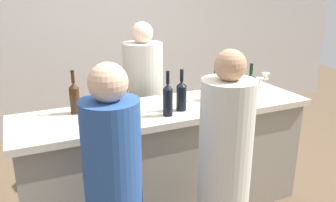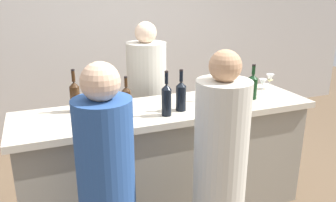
{
  "view_description": "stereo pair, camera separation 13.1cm",
  "coord_description": "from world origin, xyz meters",
  "px_view_note": "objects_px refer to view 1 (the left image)",
  "views": [
    {
      "loc": [
        -1.06,
        -2.36,
        1.86
      ],
      "look_at": [
        0.0,
        0.0,
        1.01
      ],
      "focal_mm": 36.87,
      "sensor_mm": 36.0,
      "label": 1
    },
    {
      "loc": [
        -0.94,
        -2.41,
        1.86
      ],
      "look_at": [
        0.0,
        0.0,
        1.01
      ],
      "focal_mm": 36.87,
      "sensor_mm": 36.0,
      "label": 2
    }
  ],
  "objects_px": {
    "wine_glass_near_center": "(266,78)",
    "wine_glass_near_right": "(225,80)",
    "wine_bottle_leftmost_amber_brown": "(75,97)",
    "wine_bottle_far_right_dark_green": "(250,85)",
    "person_center_guest": "(114,198)",
    "wine_bottle_second_left_amber_brown": "(127,99)",
    "wine_glass_far_left": "(95,92)",
    "person_left_guest": "(224,175)",
    "person_right_guest": "(144,109)",
    "wine_bottle_rightmost_dark_green": "(215,87)",
    "wine_glass_near_left": "(259,82)",
    "wine_bottle_center_near_black": "(168,99)",
    "wine_bottle_second_right_near_black": "(181,95)"
  },
  "relations": [
    {
      "from": "person_center_guest",
      "to": "person_right_guest",
      "type": "height_order",
      "value": "person_right_guest"
    },
    {
      "from": "person_left_guest",
      "to": "wine_bottle_leftmost_amber_brown",
      "type": "bearing_deg",
      "value": 55.52
    },
    {
      "from": "wine_glass_near_right",
      "to": "wine_glass_far_left",
      "type": "relative_size",
      "value": 0.86
    },
    {
      "from": "wine_bottle_leftmost_amber_brown",
      "to": "person_center_guest",
      "type": "relative_size",
      "value": 0.22
    },
    {
      "from": "wine_bottle_rightmost_dark_green",
      "to": "person_left_guest",
      "type": "height_order",
      "value": "person_left_guest"
    },
    {
      "from": "wine_bottle_center_near_black",
      "to": "wine_glass_near_left",
      "type": "bearing_deg",
      "value": 10.73
    },
    {
      "from": "wine_bottle_rightmost_dark_green",
      "to": "wine_glass_near_right",
      "type": "height_order",
      "value": "wine_bottle_rightmost_dark_green"
    },
    {
      "from": "wine_bottle_rightmost_dark_green",
      "to": "wine_glass_near_right",
      "type": "xyz_separation_m",
      "value": [
        0.23,
        0.2,
        -0.01
      ]
    },
    {
      "from": "person_left_guest",
      "to": "person_right_guest",
      "type": "xyz_separation_m",
      "value": [
        -0.04,
        1.38,
        0.01
      ]
    },
    {
      "from": "wine_bottle_leftmost_amber_brown",
      "to": "wine_glass_near_center",
      "type": "height_order",
      "value": "wine_bottle_leftmost_amber_brown"
    },
    {
      "from": "wine_glass_near_right",
      "to": "wine_glass_far_left",
      "type": "height_order",
      "value": "wine_glass_far_left"
    },
    {
      "from": "wine_bottle_second_left_amber_brown",
      "to": "wine_glass_far_left",
      "type": "bearing_deg",
      "value": 132.32
    },
    {
      "from": "wine_bottle_leftmost_amber_brown",
      "to": "wine_bottle_far_right_dark_green",
      "type": "distance_m",
      "value": 1.45
    },
    {
      "from": "wine_bottle_far_right_dark_green",
      "to": "person_right_guest",
      "type": "bearing_deg",
      "value": 133.74
    },
    {
      "from": "wine_glass_far_left",
      "to": "person_left_guest",
      "type": "bearing_deg",
      "value": -57.61
    },
    {
      "from": "wine_glass_near_right",
      "to": "person_center_guest",
      "type": "xyz_separation_m",
      "value": [
        -1.3,
        -0.86,
        -0.36
      ]
    },
    {
      "from": "wine_bottle_leftmost_amber_brown",
      "to": "wine_bottle_second_right_near_black",
      "type": "height_order",
      "value": "wine_bottle_leftmost_amber_brown"
    },
    {
      "from": "wine_bottle_far_right_dark_green",
      "to": "person_left_guest",
      "type": "height_order",
      "value": "person_left_guest"
    },
    {
      "from": "wine_glass_near_left",
      "to": "wine_glass_near_center",
      "type": "xyz_separation_m",
      "value": [
        0.18,
        0.13,
        -0.01
      ]
    },
    {
      "from": "wine_bottle_second_right_near_black",
      "to": "wine_glass_near_center",
      "type": "relative_size",
      "value": 2.3
    },
    {
      "from": "wine_glass_near_left",
      "to": "person_left_guest",
      "type": "height_order",
      "value": "person_left_guest"
    },
    {
      "from": "person_left_guest",
      "to": "wine_bottle_second_right_near_black",
      "type": "bearing_deg",
      "value": 15.22
    },
    {
      "from": "wine_bottle_second_right_near_black",
      "to": "wine_bottle_leftmost_amber_brown",
      "type": "bearing_deg",
      "value": 160.79
    },
    {
      "from": "wine_glass_near_left",
      "to": "wine_bottle_far_right_dark_green",
      "type": "bearing_deg",
      "value": -155.69
    },
    {
      "from": "wine_glass_near_center",
      "to": "wine_glass_far_left",
      "type": "xyz_separation_m",
      "value": [
        -1.59,
        0.09,
        0.02
      ]
    },
    {
      "from": "wine_bottle_rightmost_dark_green",
      "to": "person_left_guest",
      "type": "relative_size",
      "value": 0.2
    },
    {
      "from": "wine_glass_near_left",
      "to": "person_left_guest",
      "type": "distance_m",
      "value": 1.15
    },
    {
      "from": "wine_bottle_leftmost_amber_brown",
      "to": "person_center_guest",
      "type": "xyz_separation_m",
      "value": [
        0.06,
        -0.8,
        -0.39
      ]
    },
    {
      "from": "wine_bottle_center_near_black",
      "to": "wine_glass_near_left",
      "type": "xyz_separation_m",
      "value": [
        0.98,
        0.19,
        -0.03
      ]
    },
    {
      "from": "wine_glass_near_center",
      "to": "person_right_guest",
      "type": "distance_m",
      "value": 1.21
    },
    {
      "from": "wine_bottle_center_near_black",
      "to": "wine_glass_near_center",
      "type": "bearing_deg",
      "value": 15.33
    },
    {
      "from": "wine_bottle_second_left_amber_brown",
      "to": "person_right_guest",
      "type": "height_order",
      "value": "person_right_guest"
    },
    {
      "from": "wine_bottle_far_right_dark_green",
      "to": "person_center_guest",
      "type": "height_order",
      "value": "person_center_guest"
    },
    {
      "from": "wine_bottle_rightmost_dark_green",
      "to": "person_right_guest",
      "type": "distance_m",
      "value": 0.85
    },
    {
      "from": "person_center_guest",
      "to": "wine_glass_near_center",
      "type": "bearing_deg",
      "value": -86.68
    },
    {
      "from": "wine_glass_far_left",
      "to": "wine_bottle_far_right_dark_green",
      "type": "bearing_deg",
      "value": -13.17
    },
    {
      "from": "wine_bottle_leftmost_amber_brown",
      "to": "wine_bottle_center_near_black",
      "type": "xyz_separation_m",
      "value": [
        0.61,
        -0.33,
        0.0
      ]
    },
    {
      "from": "wine_bottle_center_near_black",
      "to": "wine_glass_far_left",
      "type": "height_order",
      "value": "wine_bottle_center_near_black"
    },
    {
      "from": "wine_bottle_far_right_dark_green",
      "to": "person_left_guest",
      "type": "relative_size",
      "value": 0.2
    },
    {
      "from": "wine_bottle_second_right_near_black",
      "to": "wine_glass_near_left",
      "type": "relative_size",
      "value": 2.27
    },
    {
      "from": "wine_glass_near_center",
      "to": "wine_glass_near_right",
      "type": "height_order",
      "value": "same"
    },
    {
      "from": "wine_bottle_rightmost_dark_green",
      "to": "person_left_guest",
      "type": "bearing_deg",
      "value": -116.23
    },
    {
      "from": "wine_glass_near_center",
      "to": "person_center_guest",
      "type": "relative_size",
      "value": 0.09
    },
    {
      "from": "wine_glass_near_left",
      "to": "person_right_guest",
      "type": "bearing_deg",
      "value": 142.4
    },
    {
      "from": "wine_bottle_second_right_near_black",
      "to": "wine_glass_far_left",
      "type": "height_order",
      "value": "wine_bottle_second_right_near_black"
    },
    {
      "from": "wine_glass_near_left",
      "to": "wine_glass_near_right",
      "type": "bearing_deg",
      "value": 139.59
    },
    {
      "from": "person_right_guest",
      "to": "person_left_guest",
      "type": "bearing_deg",
      "value": -9.44
    },
    {
      "from": "person_center_guest",
      "to": "wine_glass_far_left",
      "type": "bearing_deg",
      "value": -29.01
    },
    {
      "from": "wine_bottle_leftmost_amber_brown",
      "to": "person_right_guest",
      "type": "height_order",
      "value": "person_right_guest"
    },
    {
      "from": "wine_bottle_leftmost_amber_brown",
      "to": "wine_glass_near_right",
      "type": "bearing_deg",
      "value": 2.3
    }
  ]
}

